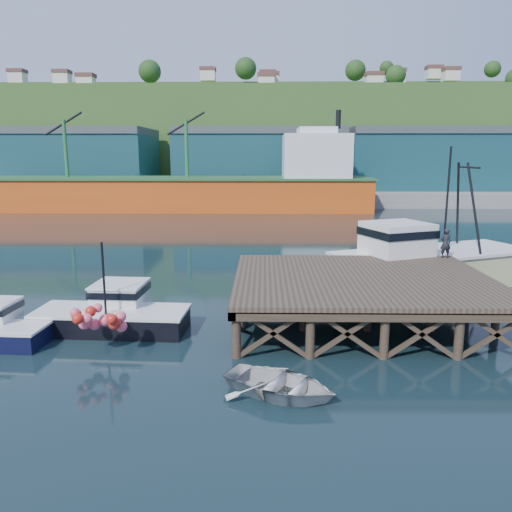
{
  "coord_description": "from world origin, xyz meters",
  "views": [
    {
      "loc": [
        0.86,
        -22.92,
        7.75
      ],
      "look_at": [
        0.45,
        2.0,
        2.68
      ],
      "focal_mm": 35.0,
      "sensor_mm": 36.0,
      "label": 1
    }
  ],
  "objects_px": {
    "dinghy": "(280,384)",
    "dockworker": "(446,243)",
    "boat_black": "(114,313)",
    "trawler": "(429,258)"
  },
  "relations": [
    {
      "from": "boat_black",
      "to": "dockworker",
      "type": "relative_size",
      "value": 4.15
    },
    {
      "from": "dinghy",
      "to": "dockworker",
      "type": "bearing_deg",
      "value": -9.89
    },
    {
      "from": "trawler",
      "to": "dockworker",
      "type": "bearing_deg",
      "value": -108.09
    },
    {
      "from": "dinghy",
      "to": "trawler",
      "type": "bearing_deg",
      "value": -5.11
    },
    {
      "from": "trawler",
      "to": "dinghy",
      "type": "height_order",
      "value": "trawler"
    },
    {
      "from": "boat_black",
      "to": "dockworker",
      "type": "xyz_separation_m",
      "value": [
        16.8,
        5.88,
        2.19
      ]
    },
    {
      "from": "boat_black",
      "to": "trawler",
      "type": "height_order",
      "value": "trawler"
    },
    {
      "from": "boat_black",
      "to": "dinghy",
      "type": "relative_size",
      "value": 1.8
    },
    {
      "from": "trawler",
      "to": "dinghy",
      "type": "distance_m",
      "value": 17.12
    },
    {
      "from": "dinghy",
      "to": "dockworker",
      "type": "distance_m",
      "value": 15.64
    }
  ]
}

